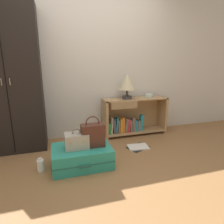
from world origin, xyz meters
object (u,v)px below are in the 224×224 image
bookshelf (132,117)px  handbag (93,135)px  wardrobe (9,80)px  open_book_on_floor (138,147)px  bowl (149,95)px  suitcase_large (82,156)px  train_case (77,141)px  bottle (41,165)px  table_lamp (127,83)px

bookshelf → handbag: size_ratio=2.91×
wardrobe → open_book_on_floor: wardrobe is taller
bowl → suitcase_large: bearing=-147.6°
wardrobe → train_case: wardrobe is taller
suitcase_large → handbag: size_ratio=1.87×
suitcase_large → train_case: bearing=-175.3°
wardrobe → bottle: 1.29m
suitcase_large → bottle: suitcase_large is taller
handbag → bookshelf: bearing=44.3°
bottle → handbag: bearing=-1.6°
suitcase_large → bottle: (-0.50, 0.01, -0.05)m
suitcase_large → handbag: handbag is taller
bookshelf → bottle: bookshelf is taller
wardrobe → open_book_on_floor: bearing=-16.1°
wardrobe → train_case: (0.82, -0.79, -0.69)m
wardrobe → bowl: 2.27m
wardrobe → open_book_on_floor: 2.12m
bowl → bottle: bearing=-155.3°
handbag → open_book_on_floor: (0.76, 0.28, -0.40)m
wardrobe → open_book_on_floor: (1.78, -0.51, -1.04)m
open_book_on_floor → bottle: bearing=-169.4°
handbag → table_lamp: bearing=47.2°
handbag → bottle: bearing=178.4°
table_lamp → handbag: 1.26m
table_lamp → bottle: (-1.43, -0.82, -0.86)m
suitcase_large → handbag: 0.31m
bowl → bottle: size_ratio=0.82×
bookshelf → bottle: size_ratio=6.77×
table_lamp → bottle: bearing=-150.1°
wardrobe → handbag: bearing=-38.0°
bowl → table_lamp: bearing=-174.8°
wardrobe → suitcase_large: 1.49m
bowl → bottle: (-1.87, -0.86, -0.62)m
train_case → handbag: 0.21m
bottle → open_book_on_floor: size_ratio=0.43×
train_case → bowl: bearing=31.5°
wardrobe → bookshelf: wardrobe is taller
table_lamp → bowl: bearing=5.2°
table_lamp → bowl: 0.51m
bowl → bookshelf: bearing=-177.7°
bookshelf → open_book_on_floor: (-0.13, -0.58, -0.31)m
bottle → train_case: bearing=-1.6°
handbag → wardrobe: bearing=142.0°
bookshelf → open_book_on_floor: bearing=-102.2°
bookshelf → bottle: bearing=-151.1°
open_book_on_floor → table_lamp: bearing=88.6°
wardrobe → bowl: size_ratio=14.85×
bottle → suitcase_large: bearing=-0.9°
bookshelf → train_case: bearing=-141.8°
bowl → bottle: 2.15m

